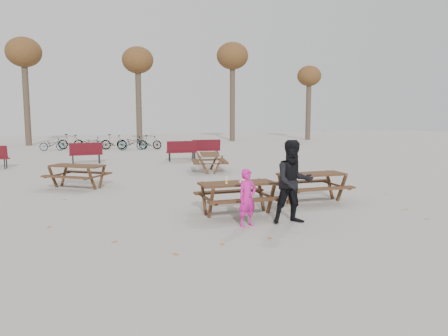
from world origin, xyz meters
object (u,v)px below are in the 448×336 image
object	(u,v)px
main_picnic_table	(237,190)
adult	(294,182)
soda_bottle	(226,181)
picnic_table_east	(311,187)
child	(247,198)
picnic_table_north	(78,176)
picnic_table_far	(209,163)
food_tray	(243,182)

from	to	relation	value
main_picnic_table	adult	bearing A→B (deg)	-53.81
soda_bottle	picnic_table_east	distance (m)	2.92
child	adult	distance (m)	1.10
picnic_table_north	picnic_table_far	world-z (taller)	picnic_table_far
picnic_table_north	picnic_table_far	distance (m)	5.72
soda_bottle	picnic_table_far	distance (m)	7.85
main_picnic_table	picnic_table_far	bearing A→B (deg)	78.29
main_picnic_table	food_tray	xyz separation A→B (m)	(0.12, -0.05, 0.21)
main_picnic_table	soda_bottle	xyz separation A→B (m)	(-0.31, -0.09, 0.26)
child	adult	size ratio (longest dim) A/B	0.67
adult	food_tray	bearing A→B (deg)	128.61
child	picnic_table_far	bearing A→B (deg)	62.36
main_picnic_table	picnic_table_east	size ratio (longest dim) A/B	0.99
child	picnic_table_far	xyz separation A→B (m)	(1.74, 8.63, -0.25)
main_picnic_table	soda_bottle	size ratio (longest dim) A/B	10.59
picnic_table_north	picnic_table_far	size ratio (longest dim) A/B	1.00
food_tray	adult	size ratio (longest dim) A/B	0.10
food_tray	adult	distance (m)	1.37
soda_bottle	main_picnic_table	bearing A→B (deg)	15.93
main_picnic_table	picnic_table_far	distance (m)	7.68
adult	picnic_table_north	distance (m)	7.78
adult	picnic_table_east	xyz separation A→B (m)	(1.57, 1.95, -0.53)
main_picnic_table	food_tray	world-z (taller)	food_tray
soda_bottle	adult	distance (m)	1.62
child	food_tray	bearing A→B (deg)	57.70
main_picnic_table	picnic_table_north	distance (m)	6.29
main_picnic_table	picnic_table_north	bearing A→B (deg)	125.31
main_picnic_table	picnic_table_far	world-z (taller)	main_picnic_table
food_tray	picnic_table_east	xyz separation A→B (m)	(2.32, 0.80, -0.40)
food_tray	adult	world-z (taller)	adult
main_picnic_table	adult	size ratio (longest dim) A/B	0.98
picnic_table_east	picnic_table_far	xyz separation A→B (m)	(-0.89, 6.76, -0.02)
soda_bottle	adult	xyz separation A→B (m)	(1.18, -1.10, 0.07)
food_tray	child	size ratio (longest dim) A/B	0.15
main_picnic_table	picnic_table_north	world-z (taller)	main_picnic_table
food_tray	picnic_table_north	bearing A→B (deg)	125.96
main_picnic_table	food_tray	size ratio (longest dim) A/B	10.00
adult	picnic_table_far	size ratio (longest dim) A/B	1.06
main_picnic_table	picnic_table_north	size ratio (longest dim) A/B	1.04
adult	picnic_table_far	world-z (taller)	adult
child	picnic_table_far	size ratio (longest dim) A/B	0.71
main_picnic_table	child	world-z (taller)	child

